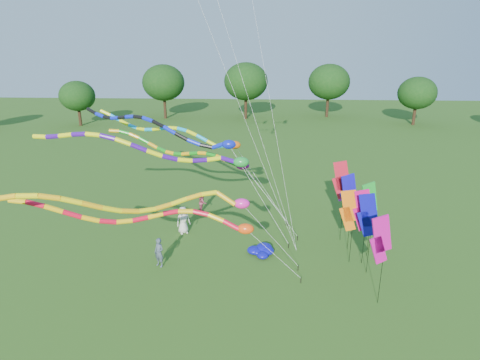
# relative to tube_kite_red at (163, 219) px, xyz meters

# --- Properties ---
(ground) EXTENTS (160.00, 160.00, 0.00)m
(ground) POSITION_rel_tube_kite_red_xyz_m (4.38, -0.09, -3.89)
(ground) COLOR #245115
(ground) RESTS_ON ground
(tree_ring) EXTENTS (119.25, 116.72, 9.53)m
(tree_ring) POSITION_rel_tube_kite_red_xyz_m (5.60, -0.57, 1.67)
(tree_ring) COLOR #382314
(tree_ring) RESTS_ON ground
(tube_kite_red) EXTENTS (13.25, 2.44, 5.94)m
(tube_kite_red) POSITION_rel_tube_kite_red_xyz_m (0.00, 0.00, 0.00)
(tube_kite_red) COLOR black
(tube_kite_red) RESTS_ON ground
(tube_kite_orange) EXTENTS (12.84, 6.20, 7.02)m
(tube_kite_orange) POSITION_rel_tube_kite_red_xyz_m (-0.01, -1.03, 1.26)
(tube_kite_orange) COLOR black
(tube_kite_orange) RESTS_ON ground
(tube_kite_purple) EXTENTS (15.91, 1.43, 7.72)m
(tube_kite_purple) POSITION_rel_tube_kite_red_xyz_m (-1.16, 5.38, 2.00)
(tube_kite_purple) COLOR black
(tube_kite_purple) RESTS_ON ground
(tube_kite_blue) EXTENTS (13.91, 5.45, 8.27)m
(tube_kite_blue) POSITION_rel_tube_kite_red_xyz_m (-1.23, 7.29, 2.88)
(tube_kite_blue) COLOR black
(tube_kite_blue) RESTS_ON ground
(tube_kite_cyan) EXTENTS (13.49, 3.34, 7.93)m
(tube_kite_cyan) POSITION_rel_tube_kite_red_xyz_m (-0.87, 9.67, 2.17)
(tube_kite_cyan) COLOR black
(tube_kite_cyan) RESTS_ON ground
(tube_kite_green) EXTENTS (12.82, 2.91, 6.69)m
(tube_kite_green) POSITION_rel_tube_kite_red_xyz_m (-0.04, 9.45, 0.82)
(tube_kite_green) COLOR black
(tube_kite_green) RESTS_ON ground
(banner_pole_magenta_b) EXTENTS (1.16, 0.10, 4.54)m
(banner_pole_magenta_b) POSITION_rel_tube_kite_red_xyz_m (10.32, 3.14, -0.62)
(banner_pole_magenta_b) COLOR black
(banner_pole_magenta_b) RESTS_ON ground
(banner_pole_magenta_a) EXTENTS (1.14, 0.37, 4.66)m
(banner_pole_magenta_a) POSITION_rel_tube_kite_red_xyz_m (10.24, -0.69, -0.50)
(banner_pole_magenta_a) COLOR black
(banner_pole_magenta_a) RESTS_ON ground
(banner_pole_violet) EXTENTS (1.16, 0.29, 3.93)m
(banner_pole_violet) POSITION_rel_tube_kite_red_xyz_m (10.31, 9.26, -1.22)
(banner_pole_violet) COLOR black
(banner_pole_violet) RESTS_ON ground
(banner_pole_blue_b) EXTENTS (1.15, 0.36, 4.65)m
(banner_pole_blue_b) POSITION_rel_tube_kite_red_xyz_m (10.36, 2.20, -0.51)
(banner_pole_blue_b) COLOR black
(banner_pole_blue_b) RESTS_ON ground
(banner_pole_orange) EXTENTS (1.15, 0.31, 4.45)m
(banner_pole_orange) POSITION_rel_tube_kite_red_xyz_m (9.63, 3.26, -0.70)
(banner_pole_orange) COLOR black
(banner_pole_orange) RESTS_ON ground
(banner_pole_green) EXTENTS (1.12, 0.46, 4.67)m
(banner_pole_green) POSITION_rel_tube_kite_red_xyz_m (10.85, 3.97, -0.49)
(banner_pole_green) COLOR black
(banner_pole_green) RESTS_ON ground
(banner_pole_red) EXTENTS (1.16, 0.19, 5.32)m
(banner_pole_red) POSITION_rel_tube_kite_red_xyz_m (9.61, 6.02, 0.16)
(banner_pole_red) COLOR black
(banner_pole_red) RESTS_ON ground
(banner_pole_blue_a) EXTENTS (1.14, 0.39, 4.89)m
(banner_pole_blue_a) POSITION_rel_tube_kite_red_xyz_m (9.84, 4.74, -0.27)
(banner_pole_blue_a) COLOR black
(banner_pole_blue_a) RESTS_ON ground
(blue_nylon_heap) EXTENTS (1.53, 1.68, 0.57)m
(blue_nylon_heap) POSITION_rel_tube_kite_red_xyz_m (4.78, 3.72, -3.64)
(blue_nylon_heap) COLOR #0C0DA6
(blue_nylon_heap) RESTS_ON ground
(person_a) EXTENTS (1.08, 0.96, 1.86)m
(person_a) POSITION_rel_tube_kite_red_xyz_m (-0.40, 6.49, -2.96)
(person_a) COLOR beige
(person_a) RESTS_ON ground
(person_b) EXTENTS (0.74, 0.67, 1.70)m
(person_b) POSITION_rel_tube_kite_red_xyz_m (-0.95, 2.17, -3.04)
(person_b) COLOR #414C5B
(person_b) RESTS_ON ground
(person_c) EXTENTS (0.61, 0.78, 1.56)m
(person_c) POSITION_rel_tube_kite_red_xyz_m (0.36, 10.13, -3.11)
(person_c) COLOR #94354A
(person_c) RESTS_ON ground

